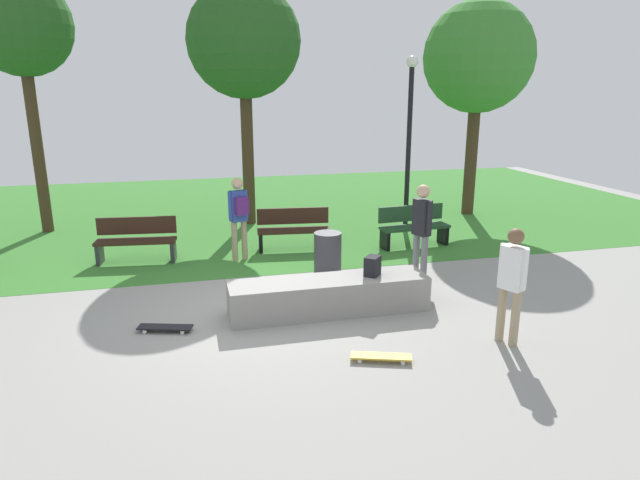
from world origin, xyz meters
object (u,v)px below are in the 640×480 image
park_bench_by_oak (294,228)px  park_bench_near_path (413,225)px  skater_performing_trick (512,278)px  pedestrian_with_backpack (239,212)px  skateboard_spare (165,327)px  skater_watching (422,225)px  skateboard_by_ledge (381,357)px  tree_slender_maple (21,28)px  tree_tall_oak (244,42)px  tree_broad_elm (478,58)px  lamp_post (409,127)px  trash_bin (328,254)px  backpack_on_ledge (372,266)px  park_bench_center_lawn (136,239)px  concrete_ledge (329,296)px

park_bench_by_oak → park_bench_near_path: size_ratio=1.01×
skater_performing_trick → pedestrian_with_backpack: bearing=124.1°
skater_performing_trick → skateboard_spare: bearing=161.7°
skater_watching → park_bench_near_path: bearing=69.6°
skateboard_by_ledge → tree_slender_maple: (-5.78, 8.47, 4.74)m
tree_tall_oak → pedestrian_with_backpack: tree_tall_oak is taller
park_bench_by_oak → tree_tall_oak: tree_tall_oak is taller
tree_tall_oak → tree_broad_elm: tree_tall_oak is taller
skateboard_by_ledge → lamp_post: bearing=64.9°
park_bench_by_oak → trash_bin: 1.92m
park_bench_by_oak → backpack_on_ledge: bearing=-81.1°
skateboard_by_ledge → tree_slender_maple: tree_slender_maple is taller
park_bench_center_lawn → tree_slender_maple: bearing=127.0°
concrete_ledge → skateboard_by_ledge: size_ratio=3.88×
tree_broad_elm → lamp_post: tree_broad_elm is taller
park_bench_center_lawn → park_bench_near_path: same height
skater_performing_trick → park_bench_center_lawn: skater_performing_trick is taller
backpack_on_ledge → pedestrian_with_backpack: bearing=-109.0°
backpack_on_ledge → park_bench_center_lawn: bearing=-91.9°
skateboard_spare → tree_tall_oak: bearing=72.5°
lamp_post → pedestrian_with_backpack: bearing=-160.3°
tree_tall_oak → pedestrian_with_backpack: 4.84m
skater_watching → trash_bin: 1.85m
tree_slender_maple → tree_broad_elm: bearing=-3.5°
park_bench_by_oak → lamp_post: lamp_post is taller
skateboard_spare → park_bench_by_oak: park_bench_by_oak is taller
skateboard_spare → trash_bin: (2.98, 1.88, 0.36)m
skateboard_by_ledge → tree_broad_elm: 10.40m
skateboard_by_ledge → park_bench_by_oak: bearing=90.9°
tree_broad_elm → pedestrian_with_backpack: bearing=-156.8°
skater_performing_trick → backpack_on_ledge: bearing=130.0°
skateboard_spare → trash_bin: size_ratio=0.98×
skater_performing_trick → skateboard_by_ledge: 2.10m
skateboard_spare → tree_broad_elm: (8.26, 6.15, 4.19)m
park_bench_near_path → skater_performing_trick: bearing=-98.2°
park_bench_near_path → concrete_ledge: bearing=-131.0°
trash_bin → park_bench_by_oak: bearing=98.4°
park_bench_by_oak → pedestrian_with_backpack: 1.47m
skateboard_spare → tree_tall_oak: tree_tall_oak is taller
skater_watching → tree_tall_oak: (-2.52, 5.30, 3.50)m
concrete_ledge → tree_slender_maple: tree_slender_maple is taller
park_bench_center_lawn → tree_broad_elm: (8.89, 2.46, 3.77)m
park_bench_by_oak → pedestrian_with_backpack: (-1.24, -0.56, 0.56)m
backpack_on_ledge → skateboard_spare: 3.33m
tree_tall_oak → lamp_post: size_ratio=1.42×
backpack_on_ledge → trash_bin: backpack_on_ledge is taller
backpack_on_ledge → lamp_post: lamp_post is taller
skateboard_by_ledge → pedestrian_with_backpack: (-1.33, 4.86, 0.98)m
park_bench_center_lawn → tree_tall_oak: bearing=46.3°
tree_slender_maple → trash_bin: bearing=-39.7°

